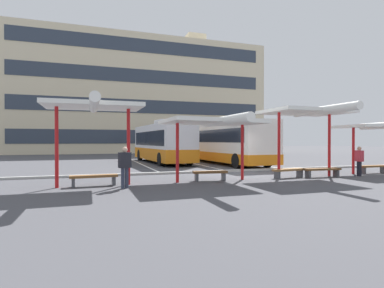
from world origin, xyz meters
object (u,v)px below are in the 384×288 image
at_px(bench_0, 94,178).
at_px(waiting_passenger_0, 125,165).
at_px(waiting_shelter_0, 94,108).
at_px(bench_4, 373,167).
at_px(coach_bus_1, 222,143).
at_px(bench_2, 289,171).
at_px(bench_3, 322,170).
at_px(waiting_shelter_1, 213,123).
at_px(waiting_shelter_3, 376,127).
at_px(coach_bus_0, 162,144).
at_px(waiting_passenger_1, 359,159).
at_px(waiting_shelter_2, 309,113).
at_px(bench_1, 210,174).

distance_m(bench_0, waiting_passenger_0, 1.61).
bearing_deg(waiting_shelter_0, bench_4, 1.59).
distance_m(coach_bus_1, waiting_shelter_0, 14.38).
relative_size(bench_2, bench_3, 0.90).
height_order(waiting_shelter_1, waiting_shelter_3, waiting_shelter_3).
distance_m(coach_bus_0, waiting_passenger_1, 14.90).
height_order(coach_bus_1, waiting_passenger_1, coach_bus_1).
bearing_deg(coach_bus_1, waiting_shelter_3, -63.69).
relative_size(waiting_shelter_2, waiting_passenger_1, 3.07).
height_order(waiting_shelter_2, bench_3, waiting_shelter_2).
height_order(coach_bus_1, bench_3, coach_bus_1).
bearing_deg(bench_2, waiting_passenger_1, -7.17).
bearing_deg(waiting_shelter_0, waiting_shelter_1, -0.70).
distance_m(waiting_shelter_3, bench_4, 2.28).
height_order(bench_2, bench_4, same).
bearing_deg(waiting_shelter_3, waiting_shelter_0, -179.05).
xyz_separation_m(bench_3, waiting_shelter_3, (4.02, 0.39, 2.27)).
bearing_deg(waiting_shelter_3, bench_2, -178.94).
xyz_separation_m(bench_2, waiting_passenger_0, (-8.04, -0.84, 0.58)).
height_order(bench_4, waiting_passenger_1, waiting_passenger_1).
bearing_deg(bench_2, bench_4, 2.70).
distance_m(bench_1, bench_3, 5.92).
height_order(waiting_shelter_0, waiting_shelter_2, waiting_shelter_2).
distance_m(bench_1, waiting_shelter_2, 5.78).
xyz_separation_m(bench_0, waiting_shelter_1, (5.06, -0.36, 2.29)).
height_order(coach_bus_1, waiting_shelter_2, coach_bus_1).
height_order(coach_bus_1, waiting_shelter_1, coach_bus_1).
distance_m(coach_bus_0, waiting_shelter_0, 13.79).
height_order(bench_0, waiting_shelter_1, waiting_shelter_1).
bearing_deg(waiting_passenger_0, waiting_shelter_2, 3.13).
relative_size(bench_1, bench_4, 0.90).
height_order(bench_2, waiting_passenger_1, waiting_passenger_1).
xyz_separation_m(coach_bus_1, bench_3, (0.87, -10.28, -1.33)).
bearing_deg(waiting_shelter_0, waiting_shelter_2, -1.20).
height_order(waiting_shelter_1, bench_1, waiting_shelter_1).
bearing_deg(waiting_shelter_2, waiting_passenger_1, -2.76).
relative_size(bench_1, waiting_shelter_3, 0.38).
relative_size(waiting_shelter_3, bench_4, 2.36).
bearing_deg(waiting_shelter_2, bench_3, 4.54).
relative_size(coach_bus_0, bench_3, 5.15).
bearing_deg(waiting_passenger_0, bench_4, 4.59).
distance_m(waiting_shelter_0, waiting_shelter_2, 10.06).
relative_size(bench_1, waiting_shelter_2, 0.34).
relative_size(bench_0, waiting_shelter_2, 0.40).
xyz_separation_m(waiting_shelter_1, bench_3, (5.90, -0.08, -2.29)).
xyz_separation_m(waiting_shelter_0, waiting_shelter_3, (14.99, 0.25, -0.52)).
relative_size(waiting_shelter_0, waiting_passenger_1, 2.75).
height_order(waiting_shelter_0, waiting_passenger_0, waiting_shelter_0).
xyz_separation_m(waiting_shelter_2, waiting_passenger_0, (-8.94, -0.49, -2.27)).
bearing_deg(bench_0, coach_bus_1, 44.28).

